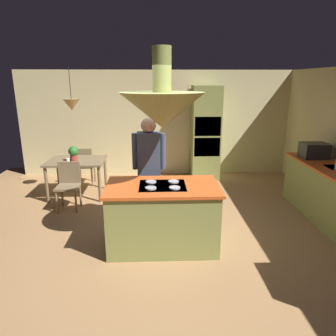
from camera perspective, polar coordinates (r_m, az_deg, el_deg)
The scene contains 14 objects.
ground at distance 4.83m, azimuth -1.03°, elevation -12.84°, with size 8.16×8.16×0.00m, color #AD7F51.
wall_back at distance 7.75m, azimuth -1.64°, elevation 8.19°, with size 6.80×0.10×2.55m, color beige.
kitchen_island at distance 4.44m, azimuth -1.00°, elevation -8.81°, with size 1.57×0.90×0.94m.
counter_run_right at distance 5.94m, azimuth 27.47°, elevation -4.08°, with size 0.73×2.20×0.92m.
oven_tower at distance 7.47m, azimuth 6.93°, elevation 6.41°, with size 0.66×0.62×2.20m.
dining_table at distance 6.55m, azimuth -16.47°, elevation 0.59°, with size 1.14×0.87×0.76m.
person_at_island at distance 4.92m, azimuth -3.49°, elevation 0.62°, with size 0.53×0.24×1.77m.
range_hood at distance 4.04m, azimuth -1.10°, elevation 11.00°, with size 1.10×1.10×1.00m.
pendant_light_over_table at distance 6.35m, azimuth -17.33°, elevation 11.09°, with size 0.32×0.32×0.82m.
chair_facing_island at distance 5.99m, azimuth -17.83°, elevation -2.53°, with size 0.40×0.40×0.87m.
chair_by_back_wall at distance 7.21m, azimuth -15.15°, elevation 0.77°, with size 0.40×0.40×0.87m.
potted_plant_on_table at distance 6.42m, azimuth -17.00°, elevation 2.70°, with size 0.20×0.20×0.30m.
cup_on_table at distance 6.34m, azimuth -17.97°, elevation 1.31°, with size 0.07×0.07×0.09m, color white.
microwave_on_counter at distance 6.33m, azimuth 25.32°, elevation 2.93°, with size 0.46×0.36×0.28m, color #232326.
Camera 1 is at (-0.08, -4.23, 2.33)m, focal length 33.09 mm.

